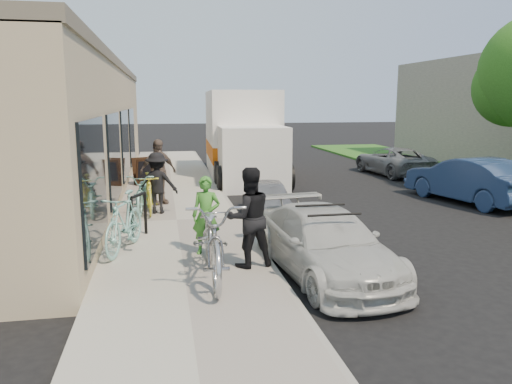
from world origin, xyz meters
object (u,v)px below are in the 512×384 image
cruiser_bike_b (143,192)px  cruiser_bike_a (124,222)px  far_car_gray (393,161)px  bystander_a (157,183)px  moving_truck (243,139)px  cruiser_bike_c (149,193)px  woman_rider (206,216)px  sedan_silver (269,199)px  man_standing (249,217)px  bike_rack (139,211)px  sedan_white (325,243)px  tandem_bike (213,238)px  sandwich_board (143,171)px  far_car_blue (469,180)px  bystander_b (158,172)px

cruiser_bike_b → cruiser_bike_a: bearing=-88.7°
far_car_gray → bystander_a: (-9.51, -6.23, 0.37)m
moving_truck → cruiser_bike_c: moving_truck is taller
far_car_gray → woman_rider: woman_rider is taller
sedan_silver → man_standing: 4.41m
bike_rack → moving_truck: moving_truck is taller
man_standing → cruiser_bike_b: man_standing is taller
sedan_white → far_car_gray: sedan_white is taller
bike_rack → tandem_bike: size_ratio=0.37×
tandem_bike → cruiser_bike_b: size_ratio=1.30×
sedan_silver → tandem_bike: size_ratio=1.13×
bike_rack → bystander_a: bearing=80.5°
man_standing → sandwich_board: bearing=-87.1°
far_car_blue → woman_rider: size_ratio=2.80×
sedan_silver → moving_truck: moving_truck is taller
sedan_white → cruiser_bike_b: bearing=116.7°
woman_rider → bystander_b: 5.00m
bystander_b → man_standing: bearing=-100.0°
cruiser_bike_c → bystander_a: bearing=-22.7°
sedan_white → bystander_a: bearing=114.7°
far_car_blue → cruiser_bike_b: size_ratio=2.12×
sandwich_board → man_standing: 9.39m
cruiser_bike_b → sedan_white: bearing=-52.1°
far_car_gray → bystander_b: bearing=23.7°
bike_rack → bystander_a: size_ratio=0.60×
far_car_blue → cruiser_bike_a: far_car_blue is taller
bike_rack → cruiser_bike_b: cruiser_bike_b is taller
sandwich_board → far_car_blue: bearing=-46.1°
woman_rider → cruiser_bike_c: bearing=127.1°
moving_truck → far_car_gray: moving_truck is taller
moving_truck → bystander_a: size_ratio=4.47×
sandwich_board → man_standing: (2.10, -9.14, 0.40)m
far_car_blue → man_standing: (-7.54, -4.97, 0.34)m
woman_rider → cruiser_bike_c: 3.99m
bystander_b → moving_truck: bearing=33.8°
sedan_silver → sandwich_board: bearing=129.7°
sedan_silver → far_car_gray: far_car_gray is taller
moving_truck → tandem_bike: (-2.41, -11.72, -0.69)m
sedan_white → man_standing: size_ratio=2.35×
bike_rack → cruiser_bike_a: (-0.23, -0.95, 0.00)m
tandem_bike → bystander_a: bearing=101.3°
tandem_bike → cruiser_bike_a: size_ratio=1.35×
man_standing → woman_rider: bearing=-61.7°
moving_truck → far_car_gray: 6.29m
sandwich_board → cruiser_bike_b: cruiser_bike_b is taller
bystander_a → far_car_gray: bearing=-137.9°
sandwich_board → far_car_blue: (9.64, -4.17, 0.06)m
woman_rider → sandwich_board: bearing=120.3°
tandem_bike → far_car_gray: bearing=53.8°
bystander_a → cruiser_bike_a: bearing=88.1°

